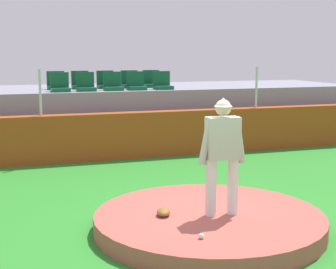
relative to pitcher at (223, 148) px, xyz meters
name	(u,v)px	position (x,y,z in m)	size (l,w,h in m)	color
ground_plane	(209,230)	(-0.15, 0.12, -1.27)	(60.00, 60.00, 0.00)	#2A8528
pitchers_mound	(209,222)	(-0.15, 0.12, -1.14)	(3.46, 3.46, 0.26)	#AB5247
pitcher	(223,148)	(0.00, 0.00, 0.00)	(0.74, 0.29, 1.75)	silver
baseball	(201,236)	(-0.66, -0.83, -0.98)	(0.07, 0.07, 0.07)	white
fielding_glove	(163,212)	(-0.84, 0.22, -0.96)	(0.30, 0.20, 0.11)	brown
brick_barrier	(123,135)	(-0.15, 5.72, -0.69)	(15.32, 0.40, 1.16)	#9D4318
fence_post_left	(40,92)	(-2.13, 5.72, 0.44)	(0.06, 0.06, 1.11)	silver
fence_post_right	(256,87)	(3.59, 5.72, 0.44)	(0.06, 0.06, 1.11)	silver
bleacher_platform	(103,115)	(-0.15, 8.20, -0.46)	(15.24, 3.71, 1.64)	gray
stadium_chair_0	(60,86)	(-1.53, 6.88, 0.52)	(0.48, 0.44, 0.50)	#104E2F
stadium_chair_1	(86,85)	(-0.86, 6.88, 0.52)	(0.48, 0.44, 0.50)	#104E2F
stadium_chair_2	(113,85)	(-0.12, 6.90, 0.52)	(0.48, 0.44, 0.50)	#104E2F
stadium_chair_3	(136,84)	(0.52, 6.88, 0.52)	(0.48, 0.44, 0.50)	#104E2F
stadium_chair_4	(163,84)	(1.28, 6.86, 0.52)	(0.48, 0.44, 0.50)	#104E2F
stadium_chair_5	(56,84)	(-1.54, 7.78, 0.52)	(0.48, 0.44, 0.50)	#104E2F
stadium_chair_6	(81,83)	(-0.86, 7.79, 0.52)	(0.48, 0.44, 0.50)	#104E2F
stadium_chair_7	(106,83)	(-0.14, 7.75, 0.52)	(0.48, 0.44, 0.50)	#104E2F
stadium_chair_8	(130,82)	(0.57, 7.74, 0.52)	(0.48, 0.44, 0.50)	#104E2F
stadium_chair_9	(152,82)	(1.24, 7.78, 0.52)	(0.48, 0.44, 0.50)	#104E2F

